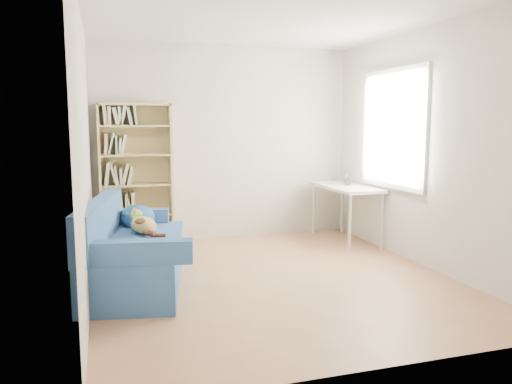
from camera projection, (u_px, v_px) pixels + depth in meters
ground at (272, 278)px, 5.07m from camera, size 4.00×4.00×0.00m
room_shell at (281, 116)px, 4.91m from camera, size 3.54×4.04×2.62m
sofa at (133, 252)px, 4.82m from camera, size 1.12×1.87×0.85m
bookshelf at (136, 181)px, 6.35m from camera, size 0.91×0.28×1.81m
desk at (346, 191)px, 6.59m from camera, size 0.54×1.18×0.75m
pen_cup at (347, 181)px, 6.64m from camera, size 0.09×0.09×0.16m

